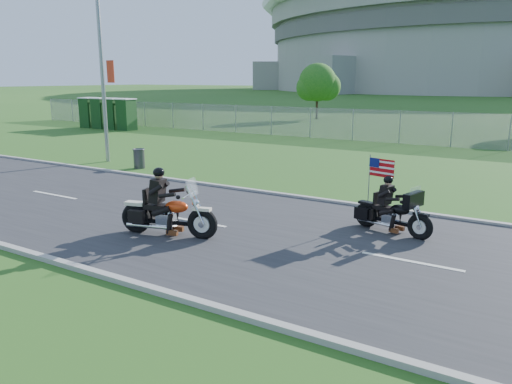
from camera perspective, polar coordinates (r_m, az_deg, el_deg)
The scene contains 15 objects.
ground at distance 12.89m, azimuth -0.17°, elevation -4.80°, with size 420.00×420.00×0.00m, color #1F4B17.
road at distance 12.89m, azimuth -0.17°, elevation -4.72°, with size 120.00×8.00×0.04m, color #28282B.
curb_north at distance 16.33m, azimuth 7.33°, elevation -0.91°, with size 120.00×0.18×0.12m, color #9E9B93.
curb_south at distance 9.88m, azimuth -12.85°, elevation -10.51°, with size 120.00×0.18×0.12m, color #9E9B93.
fence at distance 32.66m, azimuth 11.01°, elevation 7.56°, with size 60.00×0.03×2.00m, color gray.
stadium at distance 182.74m, azimuth 24.14°, elevation 15.52°, with size 140.40×140.40×29.20m.
streetlight at distance 24.92m, azimuth -16.98°, elevation 16.34°, with size 0.90×2.46×10.00m.
porta_toilet_a at distance 39.64m, azimuth -14.58°, elevation 8.51°, with size 1.10×1.10×2.30m, color #123A13.
porta_toilet_b at distance 40.65m, azimuth -15.97°, elevation 8.53°, with size 1.10×1.10×2.30m, color #123A13.
porta_toilet_c at distance 41.69m, azimuth -17.29°, elevation 8.55°, with size 1.10×1.10×2.30m, color #123A13.
porta_toilet_d at distance 42.75m, azimuth -18.54°, elevation 8.55°, with size 1.10×1.10×2.30m, color #123A13.
tree_fence_mid at distance 48.95m, azimuth 7.11°, elevation 12.11°, with size 3.96×3.69×5.30m.
motorcycle_lead at distance 12.75m, azimuth -10.16°, elevation -2.59°, with size 2.60×1.09×1.78m.
motorcycle_follow at distance 13.25m, azimuth 15.32°, elevation -2.47°, with size 2.20×0.96×1.86m.
trash_can at distance 22.71m, azimuth -13.21°, elevation 3.71°, with size 0.49×0.49×0.84m, color #3D3D42.
Camera 1 is at (6.47, -10.44, 3.93)m, focal length 35.00 mm.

